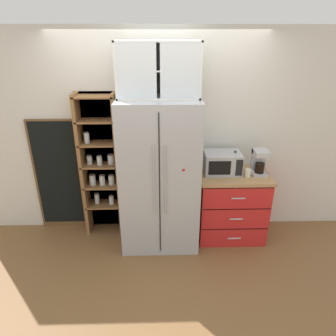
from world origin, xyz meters
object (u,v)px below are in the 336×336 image
(mug_cream, at_px, (248,173))
(bottle_green, at_px, (234,163))
(mug_sage, at_px, (235,171))
(microwave, at_px, (222,163))
(chalkboard_menu, at_px, (58,176))
(refrigerator, at_px, (160,175))
(coffee_maker, at_px, (259,162))

(mug_cream, bearing_deg, bottle_green, 141.98)
(bottle_green, bearing_deg, mug_sage, -88.06)
(microwave, distance_m, mug_sage, 0.18)
(bottle_green, bearing_deg, chalkboard_menu, 174.60)
(microwave, bearing_deg, refrigerator, -171.42)
(refrigerator, distance_m, coffee_maker, 1.21)
(mug_cream, bearing_deg, chalkboard_menu, 172.22)
(mug_cream, xyz_separation_m, bottle_green, (-0.15, 0.11, 0.08))
(refrigerator, relative_size, chalkboard_menu, 1.20)
(microwave, distance_m, chalkboard_menu, 2.11)
(microwave, xyz_separation_m, bottle_green, (0.15, -0.01, -0.01))
(microwave, relative_size, mug_cream, 4.05)
(refrigerator, height_order, bottle_green, refrigerator)
(mug_sage, relative_size, mug_cream, 1.04)
(refrigerator, height_order, microwave, refrigerator)
(mug_sage, distance_m, bottle_green, 0.10)
(refrigerator, relative_size, bottle_green, 6.47)
(mug_cream, relative_size, bottle_green, 0.39)
(refrigerator, xyz_separation_m, microwave, (0.76, 0.12, 0.10))
(microwave, relative_size, bottle_green, 1.56)
(coffee_maker, xyz_separation_m, chalkboard_menu, (-2.52, 0.25, -0.28))
(mug_sage, xyz_separation_m, bottle_green, (-0.00, 0.06, 0.08))
(refrigerator, xyz_separation_m, coffee_maker, (1.20, 0.07, 0.13))
(microwave, bearing_deg, mug_sage, -23.13)
(mug_sage, bearing_deg, refrigerator, -176.77)
(coffee_maker, relative_size, mug_sage, 2.74)
(bottle_green, bearing_deg, mug_cream, -38.02)
(coffee_maker, bearing_deg, mug_sage, -175.76)
(coffee_maker, distance_m, mug_sage, 0.31)
(mug_sage, bearing_deg, microwave, 156.87)
(coffee_maker, relative_size, mug_cream, 2.85)
(refrigerator, bearing_deg, bottle_green, 6.82)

